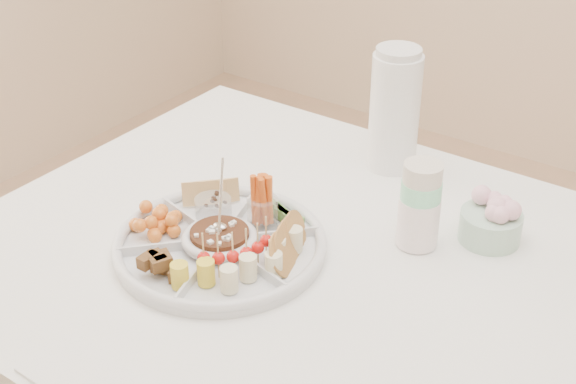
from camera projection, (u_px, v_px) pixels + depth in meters
The scene contains 11 objects.
party_tray at pixel (220, 242), 1.45m from camera, with size 0.38×0.38×0.04m, color white.
bean_dip at pixel (220, 238), 1.44m from camera, with size 0.11×0.11×0.04m, color #5A2B13.
tortillas at pixel (288, 245), 1.40m from camera, with size 0.10×0.10×0.06m, color #A76F3B, non-canonical shape.
carrot_cucumber at pixel (275, 198), 1.50m from camera, with size 0.11×0.11×0.10m, color #DD5B1A, non-canonical shape.
pita_raisins at pixel (211, 195), 1.54m from camera, with size 0.10×0.10×0.05m, color #E8C265, non-canonical shape.
cherries at pixel (155, 223), 1.48m from camera, with size 0.11×0.11×0.05m, color gold, non-canonical shape.
granola_chunks at pixel (158, 264), 1.37m from camera, with size 0.09×0.09×0.04m, color brown, non-canonical shape.
banana_tomato at pixel (228, 267), 1.32m from camera, with size 0.10×0.10×0.08m, color #F2E889, non-canonical shape.
cup_stack at pixel (421, 195), 1.43m from camera, with size 0.08×0.08×0.21m, color #B8D6AF.
thermos at pixel (395, 108), 1.67m from camera, with size 0.11×0.11×0.27m, color white.
flower_bowl at pixel (491, 220), 1.47m from camera, with size 0.11×0.11×0.09m, color #99DAC0.
Camera 1 is at (0.52, -0.98, 1.60)m, focal length 50.00 mm.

